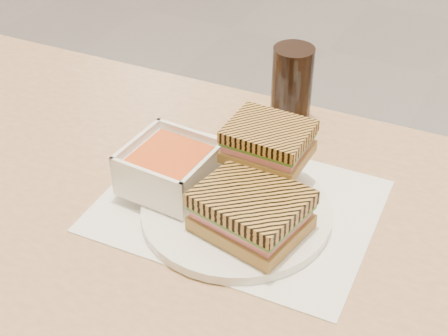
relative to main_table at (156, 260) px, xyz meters
The scene contains 7 objects.
main_table is the anchor object (origin of this frame).
tray_liner 0.17m from the main_table, 24.54° to the left, with size 0.39×0.31×0.00m.
plate 0.18m from the main_table, 13.94° to the left, with size 0.26×0.26×0.01m.
soup_bowl 0.16m from the main_table, 63.72° to the left, with size 0.12×0.12×0.06m.
panini_lower 0.22m from the main_table, ahead, with size 0.15×0.13×0.06m.
panini_upper 0.26m from the main_table, 35.01° to the left, with size 0.11×0.09×0.05m.
cola_glass 0.35m from the main_table, 71.55° to the left, with size 0.07×0.07×0.14m.
Camera 1 is at (0.33, -2.61, 1.34)m, focal length 51.49 mm.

